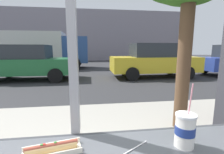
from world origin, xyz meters
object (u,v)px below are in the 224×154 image
(soda_cup_right, at_px, (185,130))
(hotdog_tray_near, at_px, (52,149))
(parked_car_yellow, at_px, (154,60))
(box_truck, at_px, (43,49))
(parked_car_green, at_px, (28,62))

(soda_cup_right, height_order, hotdog_tray_near, soda_cup_right)
(soda_cup_right, xyz_separation_m, parked_car_yellow, (2.84, 7.42, -0.18))
(soda_cup_right, distance_m, hotdog_tray_near, 0.66)
(hotdog_tray_near, distance_m, box_truck, 12.55)
(parked_car_green, relative_size, box_truck, 0.68)
(soda_cup_right, relative_size, parked_car_green, 0.08)
(soda_cup_right, bearing_deg, parked_car_yellow, 69.06)
(box_truck, bearing_deg, soda_cup_right, -72.14)
(hotdog_tray_near, bearing_deg, soda_cup_right, -2.69)
(hotdog_tray_near, xyz_separation_m, parked_car_green, (-2.71, 7.39, -0.15))
(box_truck, bearing_deg, parked_car_green, -83.48)
(parked_car_green, height_order, parked_car_yellow, parked_car_yellow)
(parked_car_yellow, distance_m, box_truck, 8.26)
(parked_car_yellow, bearing_deg, box_truck, 144.99)
(soda_cup_right, bearing_deg, box_truck, 107.86)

